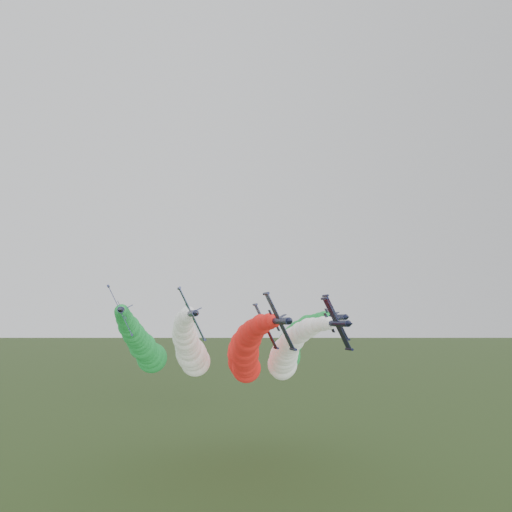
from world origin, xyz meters
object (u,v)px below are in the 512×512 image
Objects in this scene: jet_trail at (242,354)px; jet_outer_right at (291,347)px; jet_lead at (247,353)px; jet_outer_left at (143,346)px; jet_inner_right at (287,354)px; jet_inner_left at (190,348)px.

jet_outer_right is at bearing -17.06° from jet_trail.
jet_lead is 1.00× the size of jet_outer_right.
jet_outer_left is 27.17m from jet_trail.
jet_inner_right is 18.65m from jet_trail.
jet_inner_left is 1.01× the size of jet_outer_right.
jet_lead reaches higher than jet_inner_right.
jet_inner_right reaches higher than jet_trail.
jet_inner_left is at bearing -35.85° from jet_outer_left.
jet_inner_left is 1.00× the size of jet_outer_left.
jet_outer_right is (39.70, -0.55, -0.95)m from jet_outer_left.
jet_outer_right is at bearing -0.80° from jet_outer_left.
jet_trail is at bearing 113.86° from jet_inner_right.
jet_outer_right is (28.49, 7.55, -0.53)m from jet_inner_left.
jet_inner_left is 1.01× the size of jet_inner_right.
jet_lead is 30.13m from jet_outer_left.
jet_outer_left is (-22.85, 19.61, 1.04)m from jet_lead.
jet_lead is 25.44m from jet_outer_right.
jet_inner_left is 13.84m from jet_outer_left.
jet_outer_right reaches higher than jet_lead.
jet_outer_left is (-11.21, 8.10, 0.42)m from jet_inner_left.
jet_lead is at bearing -152.56° from jet_inner_right.
jet_outer_right is 13.58m from jet_trail.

